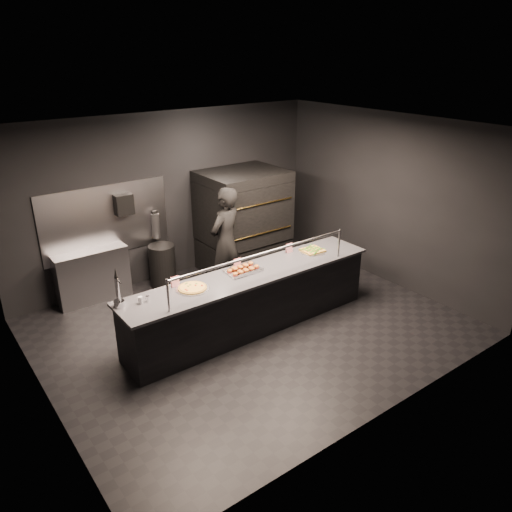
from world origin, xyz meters
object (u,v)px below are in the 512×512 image
object	(u,v)px
trash_bin	(163,266)
square_pizza	(312,250)
pizza_oven	(243,221)
worker	(226,241)
beer_tap	(118,296)
prep_shelf	(93,276)
round_pizza	(192,288)
fire_extinguisher	(156,225)
slider_tray_a	(241,271)
slider_tray_b	(245,268)
service_counter	(251,301)
towel_dispenser	(124,204)

from	to	relation	value
trash_bin	square_pizza	bearing A→B (deg)	-50.39
pizza_oven	worker	xyz separation A→B (m)	(-0.82, -0.65, -0.03)
pizza_oven	beer_tap	size ratio (longest dim) A/B	3.51
prep_shelf	beer_tap	bearing A→B (deg)	-99.37
round_pizza	fire_extinguisher	bearing A→B (deg)	75.57
round_pizza	slider_tray_a	xyz separation A→B (m)	(0.85, 0.05, 0.01)
slider_tray_a	trash_bin	world-z (taller)	slider_tray_a
fire_extinguisher	slider_tray_b	bearing A→B (deg)	-81.19
prep_shelf	service_counter	bearing A→B (deg)	-55.41
fire_extinguisher	beer_tap	xyz separation A→B (m)	(-1.60, -2.20, 0.02)
service_counter	prep_shelf	xyz separation A→B (m)	(-1.60, 2.32, -0.01)
slider_tray_b	trash_bin	bearing A→B (deg)	101.48
prep_shelf	fire_extinguisher	bearing A→B (deg)	3.66
slider_tray_a	trash_bin	xyz separation A→B (m)	(-0.30, 2.01, -0.56)
towel_dispenser	worker	world-z (taller)	worker
towel_dispenser	slider_tray_a	bearing A→B (deg)	-70.63
slider_tray_b	trash_bin	world-z (taller)	slider_tray_b
towel_dispenser	square_pizza	bearing A→B (deg)	-46.51
square_pizza	pizza_oven	bearing A→B (deg)	92.95
slider_tray_a	worker	bearing A→B (deg)	67.17
towel_dispenser	trash_bin	distance (m)	1.29
towel_dispenser	trash_bin	world-z (taller)	towel_dispenser
fire_extinguisher	square_pizza	xyz separation A→B (m)	(1.64, -2.32, -0.12)
slider_tray_b	slider_tray_a	bearing A→B (deg)	-164.21
slider_tray_b	trash_bin	distance (m)	2.10
slider_tray_b	square_pizza	distance (m)	1.30
service_counter	worker	size ratio (longest dim) A/B	2.18
service_counter	fire_extinguisher	bearing A→B (deg)	98.30
service_counter	towel_dispenser	distance (m)	2.78
pizza_oven	prep_shelf	size ratio (longest dim) A/B	1.59
pizza_oven	fire_extinguisher	xyz separation A→B (m)	(-1.55, 0.50, 0.09)
fire_extinguisher	slider_tray_a	world-z (taller)	fire_extinguisher
prep_shelf	worker	bearing A→B (deg)	-28.43
slider_tray_a	worker	distance (m)	1.23
round_pizza	square_pizza	bearing A→B (deg)	0.24
pizza_oven	worker	size ratio (longest dim) A/B	1.01
prep_shelf	pizza_oven	bearing A→B (deg)	-8.54
slider_tray_a	slider_tray_b	size ratio (longest dim) A/B	0.92
round_pizza	worker	world-z (taller)	worker
slider_tray_a	worker	size ratio (longest dim) A/B	0.24
towel_dispenser	slider_tray_b	world-z (taller)	towel_dispenser
fire_extinguisher	slider_tray_a	xyz separation A→B (m)	(0.25, -2.28, -0.11)
fire_extinguisher	trash_bin	bearing A→B (deg)	-101.04
service_counter	beer_tap	xyz separation A→B (m)	(-1.95, 0.20, 0.61)
towel_dispenser	square_pizza	size ratio (longest dim) A/B	0.82
prep_shelf	square_pizza	bearing A→B (deg)	-37.77
round_pizza	pizza_oven	bearing A→B (deg)	40.43
slider_tray_b	worker	distance (m)	1.17
service_counter	round_pizza	world-z (taller)	service_counter
slider_tray_a	towel_dispenser	bearing A→B (deg)	109.37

